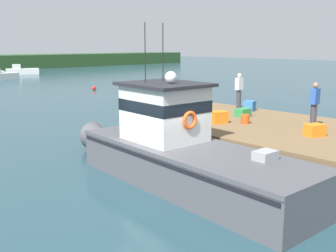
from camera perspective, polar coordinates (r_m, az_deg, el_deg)
ground_plane at (r=12.28m, az=-0.13°, el=-8.02°), size 200.00×200.00×0.00m
dock at (r=15.59m, az=12.71°, el=0.03°), size 6.00×9.00×1.20m
main_fishing_boat at (r=11.98m, az=1.45°, el=-3.48°), size 3.06×9.90×4.80m
crate_single_far at (r=16.75m, az=10.73°, el=1.93°), size 0.63×0.48×0.34m
crate_single_by_cleat at (r=13.78m, az=20.39°, el=-0.56°), size 0.72×0.63×0.39m
crate_stack_mid_dock at (r=15.18m, az=7.33°, el=1.27°), size 0.71×0.61×0.45m
crate_stack_near_edge at (r=18.29m, az=11.68°, el=2.87°), size 0.71×0.61×0.45m
bait_bucket at (r=15.27m, az=11.07°, el=1.00°), size 0.32×0.32×0.34m
deckhand_by_the_boat at (r=18.95m, az=10.20°, el=5.16°), size 0.36×0.22×1.63m
deckhand_further_back at (r=15.04m, az=20.35°, el=2.98°), size 0.36×0.22×1.63m
moored_boat_mid_harbor at (r=61.04m, az=-20.62°, el=7.46°), size 5.57×3.22×1.42m
mooring_buoy_channel_marker at (r=37.57m, az=-10.63°, el=5.39°), size 0.37×0.37×0.37m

